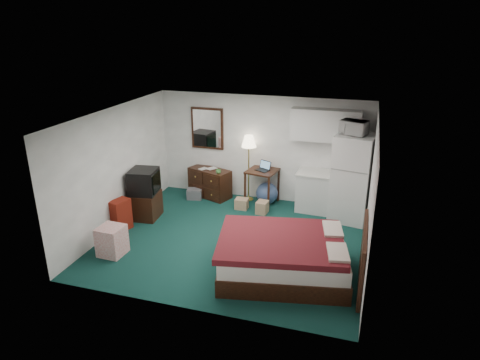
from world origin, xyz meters
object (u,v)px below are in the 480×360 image
(tv_stand, at_px, (145,205))
(suitcase, at_px, (121,215))
(desk, at_px, (262,187))
(kitchen_counter, at_px, (316,192))
(dresser, at_px, (210,183))
(floor_lamp, at_px, (249,168))
(bed, at_px, (283,257))
(fridge, at_px, (352,178))

(tv_stand, distance_m, suitcase, 0.71)
(desk, xyz_separation_m, tv_stand, (-2.26, -1.49, -0.13))
(kitchen_counter, relative_size, suitcase, 1.34)
(dresser, bearing_deg, floor_lamp, 24.05)
(dresser, xyz_separation_m, floor_lamp, (0.96, 0.07, 0.45))
(tv_stand, bearing_deg, bed, -27.37)
(desk, height_order, fridge, fridge)
(floor_lamp, xyz_separation_m, bed, (1.45, -2.95, -0.46))
(tv_stand, xyz_separation_m, suitcase, (-0.19, -0.69, 0.04))
(kitchen_counter, distance_m, bed, 2.82)
(floor_lamp, distance_m, tv_stand, 2.54)
(floor_lamp, distance_m, desk, 0.54)
(bed, bearing_deg, kitchen_counter, 75.49)
(kitchen_counter, bearing_deg, fridge, -14.67)
(floor_lamp, distance_m, fridge, 2.43)
(floor_lamp, distance_m, kitchen_counter, 1.67)
(dresser, height_order, tv_stand, dresser)
(kitchen_counter, bearing_deg, floor_lamp, 177.98)
(bed, bearing_deg, desk, 100.02)
(dresser, xyz_separation_m, suitcase, (-1.13, -2.22, -0.02))
(dresser, bearing_deg, bed, -30.19)
(dresser, relative_size, tv_stand, 1.65)
(desk, xyz_separation_m, fridge, (2.03, -0.27, 0.53))
(fridge, bearing_deg, kitchen_counter, 172.60)
(kitchen_counter, bearing_deg, bed, -90.65)
(floor_lamp, xyz_separation_m, desk, (0.36, -0.12, -0.38))
(fridge, bearing_deg, bed, -100.13)
(floor_lamp, relative_size, bed, 0.76)
(dresser, relative_size, desk, 1.24)
(desk, height_order, suitcase, desk)
(dresser, relative_size, kitchen_counter, 1.16)
(suitcase, bearing_deg, fridge, 39.27)
(fridge, xyz_separation_m, tv_stand, (-4.29, -1.22, -0.66))
(desk, bearing_deg, bed, -59.05)
(kitchen_counter, relative_size, fridge, 0.47)
(dresser, distance_m, desk, 1.33)
(floor_lamp, height_order, desk, floor_lamp)
(fridge, bearing_deg, floor_lamp, -178.95)
(suitcase, bearing_deg, desk, 57.77)
(bed, bearing_deg, tv_stand, 147.17)
(fridge, height_order, bed, fridge)
(desk, bearing_deg, suitcase, -128.47)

